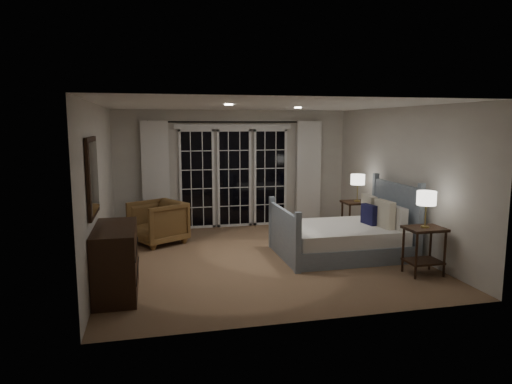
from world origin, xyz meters
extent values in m
plane|color=brown|center=(0.00, 0.00, 0.00)|extent=(5.00, 5.00, 0.00)
plane|color=white|center=(0.00, 0.00, 2.50)|extent=(5.00, 5.00, 0.00)
cube|color=beige|center=(-2.50, 0.00, 1.25)|extent=(0.02, 5.00, 2.50)
cube|color=beige|center=(2.50, 0.00, 1.25)|extent=(0.02, 5.00, 2.50)
cube|color=beige|center=(0.00, 2.50, 1.25)|extent=(5.00, 0.02, 2.50)
cube|color=beige|center=(0.00, -2.50, 1.25)|extent=(5.00, 0.02, 2.50)
cube|color=black|center=(-0.80, 2.47, 1.05)|extent=(0.66, 0.02, 2.02)
cube|color=black|center=(0.00, 2.47, 1.05)|extent=(0.66, 0.02, 2.02)
cube|color=black|center=(0.80, 2.47, 1.05)|extent=(0.66, 0.02, 2.02)
cube|color=white|center=(0.00, 2.46, 2.15)|extent=(2.50, 0.04, 0.10)
cylinder|color=black|center=(0.00, 2.40, 2.25)|extent=(3.50, 0.03, 0.03)
cube|color=silver|center=(-1.65, 2.38, 1.15)|extent=(0.55, 0.10, 2.25)
cube|color=silver|center=(1.65, 2.38, 1.15)|extent=(0.55, 0.10, 2.25)
cylinder|color=white|center=(0.80, 0.60, 2.49)|extent=(0.12, 0.12, 0.01)
cylinder|color=white|center=(-0.60, -0.40, 2.49)|extent=(0.12, 0.12, 0.01)
cube|color=gray|center=(1.35, -0.12, 0.14)|extent=(1.90, 1.48, 0.28)
cube|color=silver|center=(1.35, -0.12, 0.39)|extent=(1.84, 1.42, 0.23)
cube|color=gray|center=(2.36, -0.12, 0.60)|extent=(0.06, 1.48, 1.20)
cube|color=gray|center=(0.34, -0.12, 0.42)|extent=(0.06, 1.48, 0.83)
cube|color=silver|center=(2.16, -0.44, 0.69)|extent=(0.14, 0.60, 0.36)
cube|color=silver|center=(2.16, 0.20, 0.69)|extent=(0.14, 0.60, 0.36)
cube|color=beige|center=(2.00, -0.40, 0.73)|extent=(0.16, 0.46, 0.45)
cube|color=beige|center=(2.00, 0.16, 0.73)|extent=(0.16, 0.46, 0.45)
cube|color=#141437|center=(1.86, -0.12, 0.68)|extent=(0.15, 0.35, 0.34)
cube|color=black|center=(2.14, -1.33, 0.69)|extent=(0.55, 0.44, 0.04)
cube|color=black|center=(2.14, -1.33, 0.20)|extent=(0.50, 0.39, 0.03)
cylinder|color=black|center=(1.91, -1.51, 0.34)|extent=(0.04, 0.04, 0.68)
cylinder|color=black|center=(2.37, -1.51, 0.34)|extent=(0.04, 0.04, 0.68)
cylinder|color=black|center=(1.91, -1.16, 0.34)|extent=(0.04, 0.04, 0.68)
cylinder|color=black|center=(2.37, -1.16, 0.34)|extent=(0.04, 0.04, 0.68)
cube|color=black|center=(2.18, 1.00, 0.69)|extent=(0.55, 0.44, 0.04)
cube|color=black|center=(2.18, 1.00, 0.20)|extent=(0.50, 0.39, 0.03)
cylinder|color=black|center=(1.95, 0.83, 0.34)|extent=(0.04, 0.04, 0.68)
cylinder|color=black|center=(2.41, 0.83, 0.34)|extent=(0.04, 0.04, 0.68)
cylinder|color=black|center=(1.95, 1.18, 0.34)|extent=(0.04, 0.04, 0.68)
cylinder|color=black|center=(2.41, 1.18, 0.34)|extent=(0.04, 0.04, 0.68)
cylinder|color=#AD9945|center=(2.14, -1.33, 0.72)|extent=(0.12, 0.12, 0.02)
cylinder|color=#AD9945|center=(2.14, -1.33, 0.89)|extent=(0.02, 0.02, 0.31)
cylinder|color=white|center=(2.14, -1.33, 1.14)|extent=(0.28, 0.28, 0.20)
cylinder|color=#AD9945|center=(2.18, 1.00, 0.72)|extent=(0.12, 0.12, 0.02)
cylinder|color=#AD9945|center=(2.18, 1.00, 0.88)|extent=(0.02, 0.02, 0.31)
cylinder|color=white|center=(2.18, 1.00, 1.14)|extent=(0.27, 0.27, 0.20)
imported|color=brown|center=(-1.65, 1.36, 0.40)|extent=(1.19, 1.18, 0.80)
cube|color=black|center=(-2.23, -1.10, 0.45)|extent=(0.52, 1.26, 0.89)
cube|color=black|center=(-1.96, -1.10, 0.29)|extent=(0.01, 1.24, 0.01)
cube|color=black|center=(-1.96, -1.10, 0.59)|extent=(0.01, 1.24, 0.01)
cube|color=black|center=(-2.47, -1.10, 1.55)|extent=(0.04, 0.85, 1.00)
cube|color=white|center=(-2.44, -1.10, 1.55)|extent=(0.01, 0.73, 0.88)
camera|label=1|loc=(-1.76, -7.12, 2.21)|focal=32.00mm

